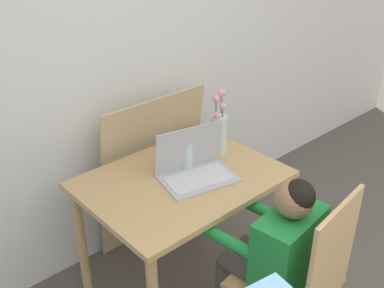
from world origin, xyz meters
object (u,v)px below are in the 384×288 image
Objects in this scene: chair_occupied at (299,283)px; person_seated at (276,247)px; laptop at (195,166)px; flower_vase at (219,130)px; water_bottle at (187,152)px.

chair_occupied is 0.97× the size of person_seated.
person_seated is 0.57m from laptop.
laptop is 1.13× the size of flower_vase.
water_bottle is at bearing 88.11° from laptop.
water_bottle is (0.02, 0.08, 0.04)m from laptop.
chair_occupied is 0.73m from laptop.
chair_occupied is 4.62× the size of water_bottle.
laptop is (0.01, 0.54, 0.17)m from person_seated.
flower_vase reaches higher than chair_occupied.
water_bottle is at bearing -98.19° from chair_occupied.
water_bottle is (0.03, 0.62, 0.21)m from person_seated.
chair_occupied is 2.32× the size of laptop.
flower_vase reaches higher than water_bottle.
laptop is (-0.00, 0.67, 0.30)m from chair_occupied.
person_seated is 2.70× the size of flower_vase.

